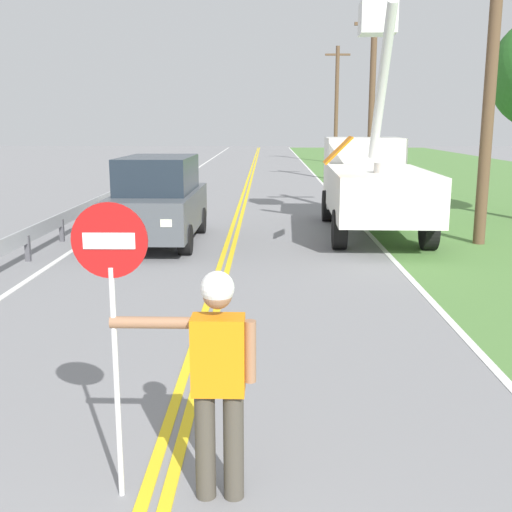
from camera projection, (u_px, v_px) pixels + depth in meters
centerline_yellow_left at (238, 209)px, 21.43m from camera, size 0.11×110.00×0.01m
centerline_yellow_right at (243, 209)px, 21.43m from camera, size 0.11×110.00×0.01m
edge_line_right at (347, 210)px, 21.37m from camera, size 0.12×110.00×0.01m
edge_line_left at (135, 209)px, 21.49m from camera, size 0.12×110.00×0.01m
flagger_worker at (217, 372)px, 4.76m from camera, size 1.09×0.25×1.83m
stop_sign_paddle at (112, 286)px, 4.64m from camera, size 0.56×0.04×2.33m
utility_bucket_truck at (371, 178)px, 16.87m from camera, size 2.85×6.87×5.89m
oncoming_suv_nearest at (159, 200)px, 15.28m from camera, size 1.96×4.63×2.10m
utility_pole_near at (493, 48)px, 14.43m from camera, size 1.80×0.28×8.77m
utility_pole_mid at (372, 96)px, 28.78m from camera, size 1.80×0.28×7.82m
utility_pole_far at (336, 103)px, 45.76m from camera, size 1.80×0.28×8.27m
guardrail_left_shoulder at (75, 214)px, 16.68m from camera, size 0.10×32.00×0.71m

